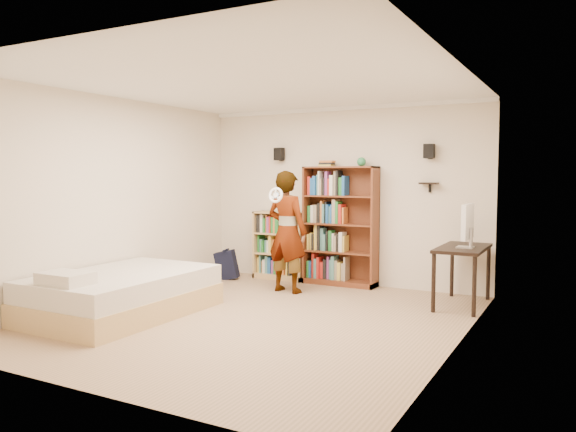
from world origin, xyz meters
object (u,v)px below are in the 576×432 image
object	(u,v)px
daybed	(122,288)
person	(287,232)
tall_bookshelf	(340,226)
low_bookshelf	(280,245)
computer_desk	(462,276)

from	to	relation	value
daybed	person	world-z (taller)	person
tall_bookshelf	daybed	distance (m)	3.37
low_bookshelf	daybed	bearing A→B (deg)	-100.26
tall_bookshelf	daybed	size ratio (longest dim) A/B	0.83
computer_desk	daybed	distance (m)	4.22
tall_bookshelf	computer_desk	distance (m)	2.05
low_bookshelf	daybed	world-z (taller)	low_bookshelf
low_bookshelf	person	size ratio (longest dim) A/B	0.62
daybed	computer_desk	bearing A→B (deg)	34.57
low_bookshelf	computer_desk	distance (m)	3.00
daybed	tall_bookshelf	bearing A→B (deg)	61.81
person	tall_bookshelf	bearing A→B (deg)	-111.81
daybed	person	distance (m)	2.43
computer_desk	person	size ratio (longest dim) A/B	0.65
low_bookshelf	tall_bookshelf	bearing A→B (deg)	-0.20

